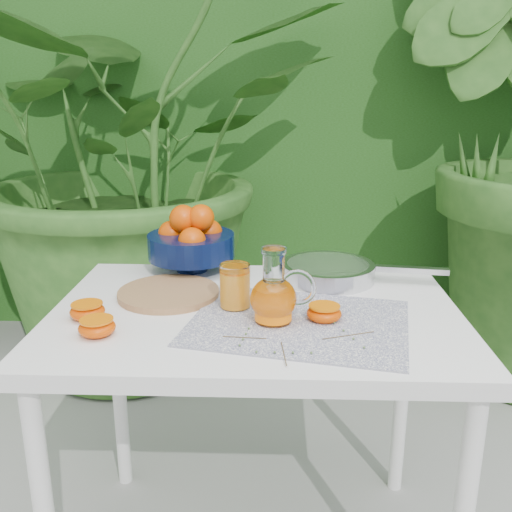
{
  "coord_description": "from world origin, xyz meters",
  "views": [
    {
      "loc": [
        -0.03,
        -1.32,
        1.28
      ],
      "look_at": [
        -0.08,
        0.01,
        0.88
      ],
      "focal_mm": 40.0,
      "sensor_mm": 36.0,
      "label": 1
    }
  ],
  "objects_px": {
    "cutting_board": "(169,293)",
    "saute_pan": "(329,271)",
    "white_table": "(256,339)",
    "fruit_bowl": "(191,240)",
    "juice_pitcher": "(274,297)"
  },
  "relations": [
    {
      "from": "cutting_board",
      "to": "saute_pan",
      "type": "height_order",
      "value": "saute_pan"
    },
    {
      "from": "white_table",
      "to": "saute_pan",
      "type": "xyz_separation_m",
      "value": [
        0.2,
        0.23,
        0.11
      ]
    },
    {
      "from": "cutting_board",
      "to": "fruit_bowl",
      "type": "distance_m",
      "value": 0.24
    },
    {
      "from": "white_table",
      "to": "cutting_board",
      "type": "distance_m",
      "value": 0.26
    },
    {
      "from": "cutting_board",
      "to": "juice_pitcher",
      "type": "relative_size",
      "value": 1.49
    },
    {
      "from": "cutting_board",
      "to": "fruit_bowl",
      "type": "height_order",
      "value": "fruit_bowl"
    },
    {
      "from": "white_table",
      "to": "juice_pitcher",
      "type": "distance_m",
      "value": 0.18
    },
    {
      "from": "juice_pitcher",
      "to": "saute_pan",
      "type": "bearing_deg",
      "value": 63.76
    },
    {
      "from": "cutting_board",
      "to": "juice_pitcher",
      "type": "bearing_deg",
      "value": -30.59
    },
    {
      "from": "white_table",
      "to": "juice_pitcher",
      "type": "height_order",
      "value": "juice_pitcher"
    },
    {
      "from": "juice_pitcher",
      "to": "cutting_board",
      "type": "bearing_deg",
      "value": 149.41
    },
    {
      "from": "white_table",
      "to": "saute_pan",
      "type": "bearing_deg",
      "value": 48.63
    },
    {
      "from": "cutting_board",
      "to": "juice_pitcher",
      "type": "distance_m",
      "value": 0.33
    },
    {
      "from": "cutting_board",
      "to": "saute_pan",
      "type": "distance_m",
      "value": 0.45
    },
    {
      "from": "saute_pan",
      "to": "cutting_board",
      "type": "bearing_deg",
      "value": -160.96
    }
  ]
}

